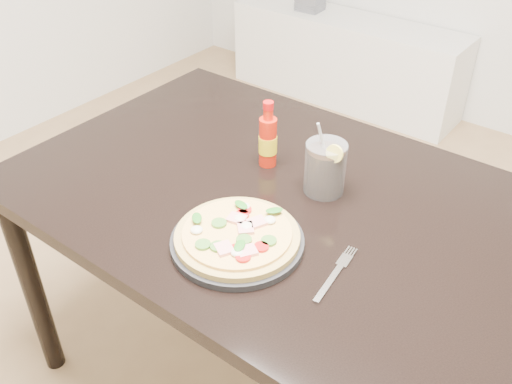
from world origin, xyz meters
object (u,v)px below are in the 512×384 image
Objects in this scene: plate at (237,242)px; fork at (337,272)px; pizza at (237,235)px; hot_sauce_bottle at (268,140)px; dining_table at (285,222)px; cola_cup at (325,169)px; media_console at (345,60)px.

plate is 0.23m from fork.
pizza is 0.34m from hot_sauce_bottle.
plate reaches higher than dining_table.
cola_cup is at bearing 82.18° from plate.
fork is at bearing -52.64° from cola_cup.
media_console is at bearing 113.05° from hot_sauce_bottle.
pizza is (0.00, 0.00, 0.02)m from plate.
plate is 0.34m from hot_sauce_bottle.
dining_table is 0.24m from pizza.
media_console is at bearing 117.61° from cola_cup.
dining_table is 4.73× the size of plate.
cola_cup is 1.01× the size of fork.
plate is 0.02m from pizza.
pizza is at bearing -84.31° from dining_table.
pizza reaches higher than plate.
hot_sauce_bottle is 0.96× the size of cola_cup.
hot_sauce_bottle is at bearing 115.26° from pizza.
cola_cup is 2.14m from media_console.
plate is 1.07× the size of pizza.
pizza is at bearing -172.51° from fork.
media_console is at bearing 113.36° from plate.
cola_cup is at bearing 52.07° from dining_table.
dining_table reaches higher than media_console.
hot_sauce_bottle is (-0.12, 0.09, 0.16)m from dining_table.
pizza reaches higher than fork.
media_console is (-0.92, 2.12, -0.53)m from pizza.
pizza reaches higher than media_console.
cola_cup is 0.30m from fork.
plate is (0.02, -0.21, 0.09)m from dining_table.
fork is 0.13× the size of media_console.
pizza is 0.20× the size of media_console.
dining_table is at bearing -127.93° from cola_cup.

